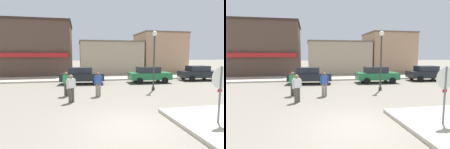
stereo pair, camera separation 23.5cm
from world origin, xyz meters
The scene contains 13 objects.
ground_plane centered at (0.00, 0.00, 0.00)m, with size 160.00×160.00×0.00m, color gray.
kerb_far centered at (0.00, 13.88, 0.07)m, with size 80.00×4.00×0.15m, color #B7AD99.
stop_sign centered at (3.29, -0.57, 1.52)m, with size 0.82×0.08×2.30m.
lamp_post centered at (3.77, 6.35, 2.96)m, with size 0.36×0.36×4.54m.
parked_car_nearest centered at (-1.55, 10.40, 0.81)m, with size 4.16×2.19×1.56m.
parked_car_second centered at (4.91, 9.92, 0.81)m, with size 4.07×2.01×1.56m.
parked_car_third centered at (10.73, 10.39, 0.81)m, with size 4.11×2.09×1.56m.
pedestrian_crossing_near centered at (-2.33, 3.94, 0.87)m, with size 0.54×0.35×1.61m.
pedestrian_crossing_far centered at (-0.65, 5.15, 0.87)m, with size 0.55×0.22×1.61m.
pedestrian_kerb_side centered at (-2.70, 5.57, 0.87)m, with size 0.51×0.38×1.61m.
building_corner_shop centered at (-7.13, 19.63, 3.52)m, with size 8.88×7.98×7.03m.
building_storefront_left_near centered at (2.56, 18.95, 2.29)m, with size 8.53×6.29×4.57m.
building_storefront_left_mid centered at (10.41, 19.16, 3.00)m, with size 6.65×5.74×5.98m.
Camera 2 is at (-1.68, -6.14, 2.71)m, focal length 28.00 mm.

